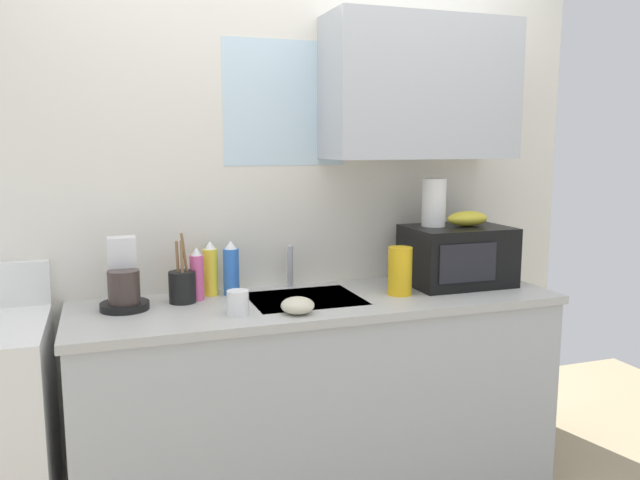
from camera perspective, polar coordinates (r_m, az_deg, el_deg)
kitchen_wall_assembly at (r=2.93m, az=-0.10°, el=5.02°), size 2.82×0.42×2.50m
counter_unit at (r=2.82m, az=-0.03°, el=-13.99°), size 2.05×0.63×0.90m
sink_faucet at (r=2.87m, az=-2.72°, el=-2.42°), size 0.03×0.03×0.19m
microwave at (r=2.99m, az=12.25°, el=-1.38°), size 0.46×0.35×0.27m
banana_bunch at (r=2.99m, az=13.17°, el=1.89°), size 0.20×0.11×0.07m
paper_towel_roll at (r=2.95m, az=10.23°, el=3.35°), size 0.11×0.11×0.22m
coffee_maker at (r=2.63m, az=-17.31°, el=-3.65°), size 0.19×0.21×0.28m
dish_soap_bottle_blue at (r=2.75m, az=-8.02°, el=-2.65°), size 0.07×0.07×0.24m
dish_soap_bottle_yellow at (r=2.75m, az=-9.85°, el=-2.67°), size 0.06×0.06×0.24m
dish_soap_bottle_pink at (r=2.69m, az=-11.04°, el=-3.13°), size 0.06×0.06×0.22m
cereal_canister at (r=2.75m, az=7.23°, el=-2.79°), size 0.10×0.10×0.21m
mug_white at (r=2.44m, az=-7.42°, el=-5.63°), size 0.08×0.08×0.09m
utensil_crock at (r=2.66m, az=-12.32°, el=-4.06°), size 0.11×0.11×0.29m
small_bowl at (r=2.44m, az=-2.04°, el=-5.92°), size 0.13×0.13×0.06m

